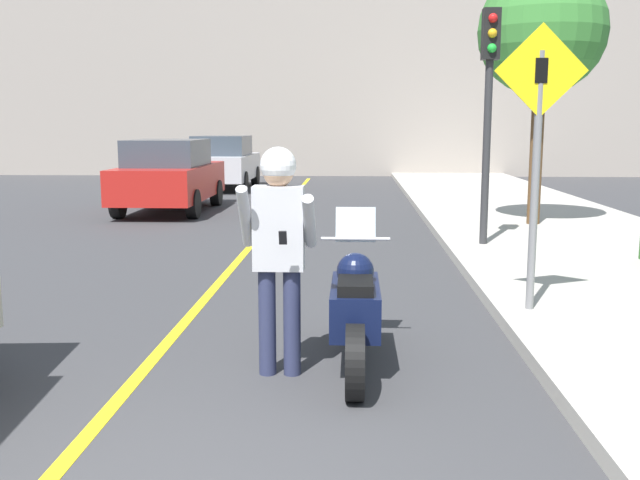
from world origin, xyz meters
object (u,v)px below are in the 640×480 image
at_px(street_tree, 542,32).
at_px(parked_car_red, 169,175).
at_px(parked_car_silver, 223,162).
at_px(motorcycle, 355,308).
at_px(traffic_light, 489,82).
at_px(crossing_sign, 537,141).
at_px(person_biker, 279,235).

height_order(street_tree, parked_car_red, street_tree).
xyz_separation_m(street_tree, parked_car_silver, (-7.58, 8.80, -2.84)).
bearing_deg(parked_car_red, motorcycle, -67.87).
xyz_separation_m(motorcycle, traffic_light, (2.04, 5.48, 2.17)).
height_order(motorcycle, crossing_sign, crossing_sign).
bearing_deg(traffic_light, person_biker, -114.72).
relative_size(person_biker, street_tree, 0.39).
distance_m(street_tree, parked_car_silver, 11.96).
xyz_separation_m(crossing_sign, parked_car_red, (-6.11, 9.23, -0.99)).
height_order(traffic_light, parked_car_red, traffic_light).
distance_m(traffic_light, parked_car_silver, 12.95).
distance_m(person_biker, parked_car_silver, 17.35).
relative_size(crossing_sign, parked_car_red, 0.68).
bearing_deg(street_tree, traffic_light, -119.51).
bearing_deg(parked_car_red, crossing_sign, -56.49).
xyz_separation_m(traffic_light, street_tree, (1.37, 2.42, 1.04)).
bearing_deg(person_biker, street_tree, 63.82).
xyz_separation_m(person_biker, parked_car_silver, (-3.56, 16.97, -0.29)).
xyz_separation_m(motorcycle, parked_car_silver, (-4.17, 16.70, 0.37)).
height_order(motorcycle, traffic_light, traffic_light).
height_order(traffic_light, street_tree, street_tree).
relative_size(person_biker, traffic_light, 0.51).
relative_size(motorcycle, traffic_light, 0.59).
bearing_deg(parked_car_red, person_biker, -71.19).
bearing_deg(street_tree, parked_car_red, 160.56).
relative_size(person_biker, parked_car_red, 0.44).
bearing_deg(parked_car_red, street_tree, -19.44).
relative_size(crossing_sign, street_tree, 0.60).
height_order(person_biker, street_tree, street_tree).
xyz_separation_m(motorcycle, parked_car_red, (-4.32, 10.63, 0.37)).
height_order(crossing_sign, traffic_light, traffic_light).
height_order(motorcycle, parked_car_red, parked_car_red).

